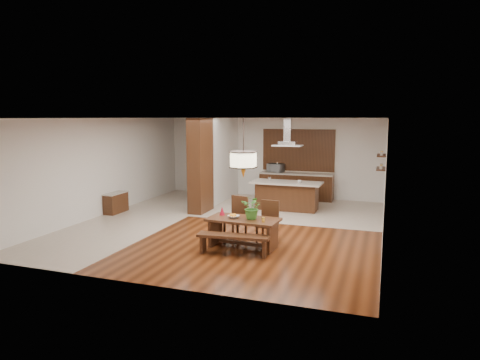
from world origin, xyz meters
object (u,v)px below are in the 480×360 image
at_px(dining_chair_left, 235,219).
at_px(foliage_plant, 253,208).
at_px(hallway_console, 116,203).
at_px(dining_table, 243,226).
at_px(island_cup, 299,181).
at_px(microwave, 276,168).
at_px(kitchen_island, 287,195).
at_px(dining_bench, 233,245).
at_px(pendant_lantern, 243,148).
at_px(fruit_bowl, 234,217).
at_px(range_hood, 288,132).
at_px(dining_chair_right, 267,223).

distance_m(dining_chair_left, foliage_plant, 0.88).
bearing_deg(hallway_console, foliage_plant, -22.15).
height_order(dining_table, foliage_plant, foliage_plant).
xyz_separation_m(island_cup, microwave, (-1.26, 1.96, 0.15)).
bearing_deg(island_cup, dining_table, -96.59).
bearing_deg(foliage_plant, kitchen_island, 92.19).
height_order(hallway_console, kitchen_island, kitchen_island).
distance_m(dining_bench, microwave, 6.72).
height_order(dining_table, pendant_lantern, pendant_lantern).
xyz_separation_m(foliage_plant, fruit_bowl, (-0.44, -0.04, -0.23)).
xyz_separation_m(foliage_plant, island_cup, (0.26, 4.08, 0.02)).
xyz_separation_m(kitchen_island, range_hood, (0.00, 0.00, 2.00)).
bearing_deg(pendant_lantern, dining_bench, -93.11).
bearing_deg(range_hood, kitchen_island, -90.00).
height_order(dining_table, dining_bench, dining_table).
relative_size(dining_chair_right, foliage_plant, 1.89).
height_order(dining_table, dining_chair_left, dining_chair_left).
bearing_deg(island_cup, foliage_plant, -93.60).
relative_size(pendant_lantern, microwave, 2.34).
bearing_deg(dining_table, pendant_lantern, -135.00).
bearing_deg(pendant_lantern, range_hood, 89.26).
bearing_deg(foliage_plant, dining_bench, -112.83).
height_order(hallway_console, pendant_lantern, pendant_lantern).
distance_m(foliage_plant, microwave, 6.12).
xyz_separation_m(dining_chair_left, foliage_plant, (0.59, -0.50, 0.41)).
bearing_deg(dining_chair_right, kitchen_island, 102.38).
bearing_deg(dining_bench, range_hood, 88.97).
height_order(dining_chair_right, foliage_plant, foliage_plant).
bearing_deg(dining_table, fruit_bowl, -171.21).
bearing_deg(island_cup, microwave, 122.66).
height_order(dining_chair_right, microwave, microwave).
xyz_separation_m(hallway_console, dining_bench, (4.79, -2.64, -0.10)).
xyz_separation_m(dining_bench, dining_chair_left, (-0.34, 1.09, 0.30)).
xyz_separation_m(fruit_bowl, range_hood, (0.28, 4.24, 1.77)).
bearing_deg(dining_bench, island_cup, 83.84).
bearing_deg(dining_chair_left, range_hood, 96.39).
xyz_separation_m(dining_bench, island_cup, (0.50, 4.66, 0.73)).
bearing_deg(dining_chair_left, dining_bench, -59.55).
xyz_separation_m(dining_chair_right, foliage_plant, (-0.21, -0.46, 0.43)).
distance_m(dining_table, dining_bench, 0.64).
bearing_deg(dining_chair_left, island_cup, 89.69).
distance_m(dining_chair_left, range_hood, 4.20).
bearing_deg(pendant_lantern, fruit_bowl, -171.21).
relative_size(range_hood, island_cup, 7.97).
bearing_deg(hallway_console, dining_table, -23.10).
bearing_deg(microwave, range_hood, -48.46).
bearing_deg(dining_table, foliage_plant, 1.78).
distance_m(hallway_console, dining_bench, 5.47).
height_order(foliage_plant, fruit_bowl, foliage_plant).
xyz_separation_m(dining_chair_right, fruit_bowl, (-0.65, -0.50, 0.20)).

